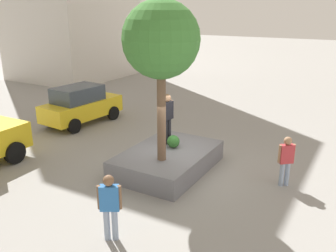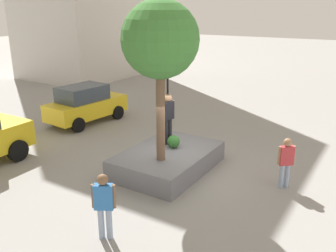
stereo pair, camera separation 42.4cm
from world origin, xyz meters
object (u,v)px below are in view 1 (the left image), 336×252
(planter_ledge, at_px, (168,160))
(traffic_light_corner, at_px, (162,52))
(skateboarder, at_px, (167,114))
(taxi_cab, at_px, (81,105))
(skateboard, at_px, (167,142))
(plaza_tree, at_px, (161,41))
(pedestrian_crossing, at_px, (110,203))
(bystander_watching, at_px, (286,158))

(planter_ledge, distance_m, traffic_light_corner, 8.85)
(skateboarder, height_order, taxi_cab, skateboarder)
(skateboard, bearing_deg, plaza_tree, -156.90)
(skateboard, xyz_separation_m, pedestrian_crossing, (-4.84, -1.22, 0.24))
(pedestrian_crossing, bearing_deg, taxi_cab, 46.69)
(bystander_watching, bearing_deg, traffic_light_corner, 52.53)
(planter_ledge, distance_m, skateboard, 0.85)
(pedestrian_crossing, bearing_deg, bystander_watching, -30.85)
(planter_ledge, xyz_separation_m, pedestrian_crossing, (-4.21, -0.82, 0.65))
(pedestrian_crossing, bearing_deg, planter_ledge, 11.06)
(planter_ledge, relative_size, pedestrian_crossing, 2.21)
(skateboarder, bearing_deg, skateboard, 45.00)
(planter_ledge, relative_size, skateboard, 4.62)
(skateboard, bearing_deg, skateboarder, -135.00)
(plaza_tree, bearing_deg, skateboarder, 23.10)
(taxi_cab, height_order, traffic_light_corner, traffic_light_corner)
(traffic_light_corner, distance_m, bystander_watching, 10.64)
(skateboard, height_order, bystander_watching, bystander_watching)
(planter_ledge, height_order, skateboard, skateboard)
(taxi_cab, bearing_deg, skateboard, -107.71)
(skateboard, relative_size, skateboarder, 0.47)
(planter_ledge, xyz_separation_m, traffic_light_corner, (7.12, 4.46, 2.76))
(planter_ledge, relative_size, bystander_watching, 2.32)
(planter_ledge, relative_size, traffic_light_corner, 0.84)
(skateboard, relative_size, pedestrian_crossing, 0.48)
(planter_ledge, xyz_separation_m, skateboarder, (0.63, 0.40, 1.44))
(plaza_tree, distance_m, taxi_cab, 8.11)
(skateboarder, relative_size, traffic_light_corner, 0.39)
(skateboarder, distance_m, taxi_cab, 6.28)
(taxi_cab, xyz_separation_m, bystander_watching, (-1.74, -10.13, 0.01))
(planter_ledge, xyz_separation_m, skateboard, (0.63, 0.40, 0.41))
(planter_ledge, distance_m, bystander_watching, 3.93)
(plaza_tree, height_order, bystander_watching, plaza_tree)
(plaza_tree, height_order, pedestrian_crossing, plaza_tree)
(planter_ledge, height_order, traffic_light_corner, traffic_light_corner)
(skateboarder, bearing_deg, bystander_watching, -87.92)
(skateboarder, relative_size, bystander_watching, 1.07)
(pedestrian_crossing, height_order, bystander_watching, pedestrian_crossing)
(bystander_watching, bearing_deg, taxi_cab, 80.26)
(pedestrian_crossing, bearing_deg, skateboard, 14.13)
(planter_ledge, height_order, plaza_tree, plaza_tree)
(planter_ledge, xyz_separation_m, bystander_watching, (0.79, -3.81, 0.60))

